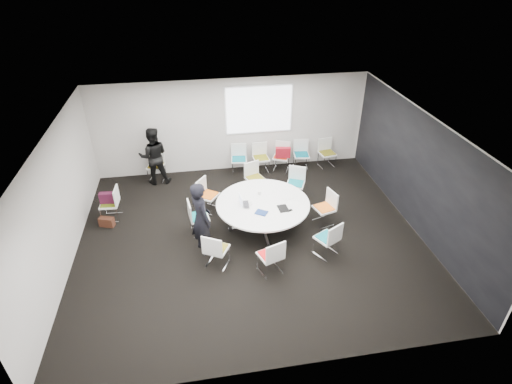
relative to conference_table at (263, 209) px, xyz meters
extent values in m
cube|color=black|center=(-0.35, -0.32, -0.56)|extent=(8.00, 7.00, 0.04)
cube|color=white|center=(-0.35, -0.32, 2.28)|extent=(8.00, 7.00, 0.04)
cube|color=#B8B2AD|center=(-0.35, 3.20, 0.86)|extent=(8.00, 0.04, 2.80)
cube|color=#B8B2AD|center=(-0.35, -3.84, 0.86)|extent=(8.00, 0.04, 2.80)
cube|color=#B8B2AD|center=(-4.37, -0.32, 0.86)|extent=(0.04, 7.00, 2.80)
cube|color=#B8B2AD|center=(3.67, -0.32, 0.86)|extent=(0.04, 7.00, 2.80)
cube|color=black|center=(3.64, -0.32, 0.86)|extent=(0.01, 6.94, 2.74)
cube|color=silver|center=(0.00, 0.00, -0.50)|extent=(0.90, 0.90, 0.08)
cylinder|color=silver|center=(0.00, 0.00, -0.18)|extent=(0.10, 0.10, 0.65)
cylinder|color=white|center=(0.00, 0.00, 0.17)|extent=(2.23, 2.23, 0.04)
cube|color=white|center=(0.45, 3.14, 1.31)|extent=(1.90, 0.03, 1.35)
cube|color=silver|center=(1.51, -0.07, -0.33)|extent=(0.52, 0.52, 0.42)
cube|color=white|center=(1.51, -0.07, -0.10)|extent=(0.55, 0.56, 0.04)
cube|color=orange|center=(1.51, -0.07, -0.07)|extent=(0.48, 0.49, 0.03)
cube|color=white|center=(1.72, -0.01, 0.13)|extent=(0.16, 0.45, 0.42)
cube|color=silver|center=(1.11, 1.17, -0.33)|extent=(0.56, 0.56, 0.42)
cube|color=white|center=(1.11, 1.17, -0.10)|extent=(0.60, 0.59, 0.04)
cube|color=#0B727E|center=(1.11, 1.17, -0.07)|extent=(0.52, 0.51, 0.03)
cube|color=white|center=(1.20, 1.36, 0.13)|extent=(0.43, 0.23, 0.42)
cube|color=silver|center=(0.09, 1.62, -0.33)|extent=(0.54, 0.54, 0.42)
cube|color=white|center=(0.09, 1.62, -0.10)|extent=(0.59, 0.58, 0.04)
cube|color=olive|center=(0.09, 1.62, -0.07)|extent=(0.51, 0.50, 0.03)
cube|color=white|center=(0.01, 1.81, 0.13)|extent=(0.44, 0.20, 0.42)
cube|color=silver|center=(-1.24, 0.98, -0.33)|extent=(0.59, 0.59, 0.42)
cube|color=white|center=(-1.24, 0.98, -0.10)|extent=(0.63, 0.63, 0.04)
cube|color=#D15C12|center=(-1.24, 0.98, -0.07)|extent=(0.54, 0.55, 0.03)
cube|color=white|center=(-1.41, 1.10, 0.13)|extent=(0.30, 0.39, 0.42)
cube|color=silver|center=(-1.52, 0.07, -0.33)|extent=(0.47, 0.47, 0.42)
cube|color=white|center=(-1.52, 0.07, -0.10)|extent=(0.50, 0.52, 0.04)
cube|color=#07797B|center=(-1.52, 0.07, -0.07)|extent=(0.43, 0.45, 0.03)
cube|color=white|center=(-1.73, 0.04, 0.13)|extent=(0.10, 0.46, 0.42)
cube|color=silver|center=(-1.21, -1.15, -0.33)|extent=(0.57, 0.57, 0.42)
cube|color=white|center=(-1.21, -1.15, -0.10)|extent=(0.61, 0.61, 0.04)
cube|color=olive|center=(-1.21, -1.15, -0.07)|extent=(0.53, 0.52, 0.03)
cube|color=white|center=(-1.31, -1.34, 0.13)|extent=(0.42, 0.25, 0.42)
cube|color=silver|center=(-0.12, -1.54, -0.33)|extent=(0.54, 0.54, 0.42)
cube|color=white|center=(-0.12, -1.54, -0.10)|extent=(0.58, 0.57, 0.04)
cube|color=red|center=(-0.12, -1.54, -0.07)|extent=(0.50, 0.49, 0.03)
cube|color=white|center=(-0.05, -1.74, 0.13)|extent=(0.45, 0.19, 0.42)
cube|color=silver|center=(1.23, -1.19, -0.33)|extent=(0.57, 0.57, 0.42)
cube|color=white|center=(1.23, -1.19, -0.10)|extent=(0.62, 0.61, 0.04)
cube|color=#0C707D|center=(1.23, -1.19, -0.07)|extent=(0.53, 0.53, 0.03)
cube|color=white|center=(1.33, -1.37, 0.13)|extent=(0.42, 0.25, 0.42)
cube|color=silver|center=(-0.21, 2.83, -0.33)|extent=(0.47, 0.47, 0.42)
cube|color=white|center=(-0.21, 2.83, -0.10)|extent=(0.51, 0.49, 0.04)
cube|color=#0B7082|center=(-0.21, 2.83, -0.07)|extent=(0.44, 0.42, 0.03)
cube|color=white|center=(-0.18, 3.04, 0.13)|extent=(0.46, 0.09, 0.42)
cube|color=silver|center=(0.46, 2.79, -0.33)|extent=(0.44, 0.44, 0.42)
cube|color=white|center=(0.46, 2.79, -0.10)|extent=(0.49, 0.47, 0.04)
cube|color=olive|center=(0.46, 2.79, -0.07)|extent=(0.42, 0.40, 0.03)
cube|color=white|center=(0.44, 3.00, 0.13)|extent=(0.46, 0.06, 0.42)
cube|color=silver|center=(1.08, 2.79, -0.33)|extent=(0.56, 0.56, 0.42)
cube|color=white|center=(1.08, 2.79, -0.10)|extent=(0.60, 0.59, 0.04)
cube|color=red|center=(1.08, 2.79, -0.07)|extent=(0.52, 0.51, 0.03)
cube|color=white|center=(1.16, 2.98, 0.13)|extent=(0.43, 0.22, 0.42)
cube|color=silver|center=(1.72, 2.81, -0.33)|extent=(0.46, 0.46, 0.42)
cube|color=white|center=(1.72, 2.81, -0.10)|extent=(0.51, 0.49, 0.04)
cube|color=#08677B|center=(1.72, 2.81, -0.07)|extent=(0.44, 0.42, 0.03)
cube|color=white|center=(1.74, 3.02, 0.13)|extent=(0.46, 0.09, 0.42)
cube|color=silver|center=(2.53, 2.78, -0.33)|extent=(0.48, 0.48, 0.42)
cube|color=white|center=(2.53, 2.78, -0.10)|extent=(0.53, 0.51, 0.04)
cube|color=brown|center=(2.53, 2.78, -0.07)|extent=(0.46, 0.44, 0.03)
cube|color=white|center=(2.50, 2.99, 0.13)|extent=(0.46, 0.11, 0.42)
cube|color=silver|center=(-3.71, 1.01, -0.33)|extent=(0.45, 0.45, 0.42)
cube|color=white|center=(-3.71, 1.01, -0.10)|extent=(0.47, 0.49, 0.04)
cube|color=#5D6D16|center=(-3.71, 1.01, -0.07)|extent=(0.40, 0.42, 0.03)
cube|color=white|center=(-3.50, 1.00, 0.13)|extent=(0.06, 0.46, 0.42)
cube|color=silver|center=(-2.65, 2.83, -0.33)|extent=(0.51, 0.51, 0.42)
cube|color=white|center=(-2.65, 2.83, -0.10)|extent=(0.55, 0.54, 0.04)
cube|color=olive|center=(-2.65, 2.83, -0.07)|extent=(0.48, 0.47, 0.03)
cube|color=white|center=(-2.60, 3.03, 0.13)|extent=(0.45, 0.15, 0.42)
imported|color=black|center=(-1.48, -0.61, 0.34)|extent=(0.65, 0.76, 1.77)
imported|color=black|center=(-2.65, 2.68, 0.31)|extent=(0.84, 0.67, 1.69)
imported|color=#333338|center=(-0.36, -0.03, 0.20)|extent=(0.22, 0.33, 0.03)
cube|color=silver|center=(-0.53, 0.01, 0.32)|extent=(0.05, 0.30, 0.22)
cube|color=black|center=(0.42, -0.32, 0.20)|extent=(0.25, 0.32, 0.02)
cube|color=navy|center=(-0.11, -0.41, 0.20)|extent=(0.33, 0.31, 0.03)
cube|color=silver|center=(0.64, 0.13, 0.19)|extent=(0.37, 0.34, 0.00)
cube|color=white|center=(0.70, -0.16, 0.19)|extent=(0.36, 0.33, 0.00)
cylinder|color=white|center=(-0.02, 0.38, 0.23)|extent=(0.08, 0.08, 0.09)
cube|color=black|center=(0.55, -0.42, 0.19)|extent=(0.16, 0.12, 0.01)
cube|color=#411127|center=(-3.71, 1.01, 0.08)|extent=(0.41, 0.17, 0.28)
cube|color=#3D1E13|center=(-3.79, 0.70, -0.42)|extent=(0.39, 0.27, 0.24)
cube|color=maroon|center=(1.08, 2.58, 0.16)|extent=(0.46, 0.23, 0.36)
camera|label=1|loc=(-1.46, -7.74, 5.45)|focal=28.00mm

